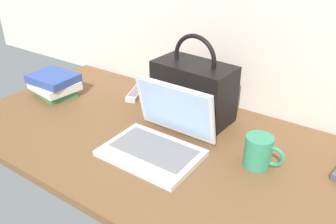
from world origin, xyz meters
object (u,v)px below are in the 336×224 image
Objects in this scene: handbag at (193,90)px; book_stack at (54,84)px; coffee_mug at (259,151)px; remote_control_near at (136,93)px; laptop at (159,137)px.

book_stack is at bearing -163.90° from handbag.
coffee_mug is 0.37m from handbag.
coffee_mug is at bearing -25.34° from handbag.
book_stack is at bearing -145.50° from remote_control_near.
laptop reaches higher than coffee_mug.
coffee_mug is 0.66m from remote_control_near.
book_stack is (-0.62, 0.08, 0.01)m from laptop.
handbag is at bearing -5.35° from remote_control_near.
coffee_mug is (0.31, 0.10, 0.01)m from laptop.
coffee_mug is at bearing -16.15° from remote_control_near.
handbag is at bearing 154.66° from coffee_mug.
remote_control_near is at bearing 174.65° from handbag.
remote_control_near is (-0.33, 0.28, -0.03)m from laptop.
handbag is (-0.02, 0.26, 0.07)m from laptop.
handbag is at bearing 16.10° from book_stack.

